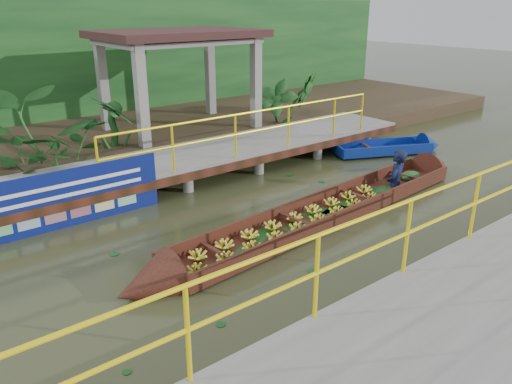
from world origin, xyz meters
TOP-DOWN VIEW (x-y plane):
  - ground at (0.00, 0.00)m, footprint 80.00×80.00m
  - land_strip at (0.00, 7.50)m, footprint 30.00×8.00m
  - far_dock at (0.02, 3.43)m, footprint 16.00×2.06m
  - near_dock at (1.00, -4.20)m, footprint 18.00×2.40m
  - pavilion at (3.00, 6.30)m, footprint 4.40×3.00m
  - foliage_backdrop at (0.00, 10.00)m, footprint 30.00×0.80m
  - vendor_boat at (2.74, -0.18)m, footprint 9.11×1.56m
  - moored_blue_boat at (7.38, 1.60)m, footprint 3.13×1.98m
  - blue_banner at (-1.64, 2.48)m, footprint 3.53×0.04m
  - tropical_plants at (0.40, 5.30)m, footprint 14.16×1.16m

SIDE VIEW (x-z plane):
  - ground at x=0.00m, z-range 0.00..0.00m
  - moored_blue_boat at x=7.38m, z-range -0.24..0.50m
  - land_strip at x=0.00m, z-range 0.00..0.45m
  - vendor_boat at x=2.74m, z-range -0.79..1.26m
  - near_dock at x=1.00m, z-range -0.56..1.16m
  - far_dock at x=0.02m, z-range -0.35..1.30m
  - blue_banner at x=-1.64m, z-range 0.00..1.11m
  - tropical_plants at x=0.40m, z-range 0.45..1.91m
  - foliage_backdrop at x=0.00m, z-range 0.00..4.00m
  - pavilion at x=3.00m, z-range 1.32..4.32m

